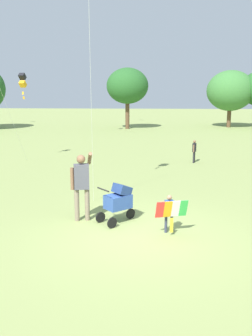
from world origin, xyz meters
TOP-DOWN VIEW (x-y plane):
  - ground_plane at (0.00, 0.00)m, footprint 120.00×120.00m
  - treeline_distant at (6.36, 25.43)m, footprint 45.78×7.62m
  - child_with_butterfly_kite at (0.76, 0.29)m, footprint 0.78×0.44m
  - person_adult_flyer at (-1.50, 1.05)m, footprint 0.58×0.63m
  - stroller at (-0.53, 0.98)m, footprint 1.01×0.94m
  - kite_orange_delta at (-5.73, 9.38)m, footprint 0.34×2.77m
  - person_sitting_far at (2.41, 9.22)m, footprint 0.21×0.33m

SIDE VIEW (x-z plane):
  - ground_plane at x=0.00m, z-range 0.00..0.00m
  - child_with_butterfly_kite at x=0.76m, z-range 0.10..1.04m
  - stroller at x=-0.53m, z-range 0.09..1.12m
  - person_sitting_far at x=2.41m, z-range 0.10..1.17m
  - person_adult_flyer at x=-1.50m, z-range 0.14..1.99m
  - treeline_distant at x=6.36m, z-range 0.49..6.55m
  - kite_orange_delta at x=-5.73m, z-range 1.72..5.90m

